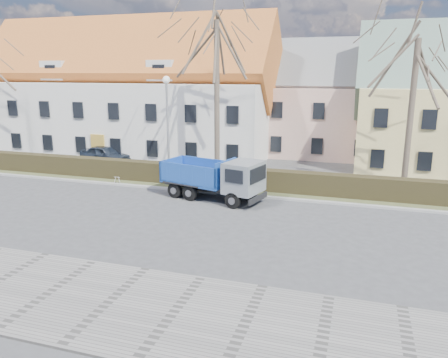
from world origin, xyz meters
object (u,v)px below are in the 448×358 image
(dump_truck, at_px, (209,177))
(streetlight, at_px, (168,129))
(parked_car_a, at_px, (105,155))
(cart_frame, at_px, (115,180))

(dump_truck, xyz_separation_m, streetlight, (-4.08, 3.42, 2.23))
(dump_truck, bearing_deg, parked_car_a, 162.99)
(parked_car_a, bearing_deg, streetlight, -107.65)
(dump_truck, height_order, parked_car_a, dump_truck)
(dump_truck, distance_m, cart_frame, 7.15)
(dump_truck, relative_size, streetlight, 0.90)
(cart_frame, bearing_deg, streetlight, 36.88)
(cart_frame, relative_size, parked_car_a, 0.14)
(cart_frame, distance_m, parked_car_a, 6.87)
(dump_truck, distance_m, parked_car_a, 13.00)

